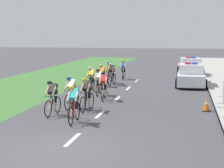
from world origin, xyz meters
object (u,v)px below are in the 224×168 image
(cyclist_eighth, at_px, (112,74))
(police_car_second, at_px, (190,67))
(cyclist_tenth, at_px, (123,69))
(cyclist_second, at_px, (52,97))
(cyclist_ninth, at_px, (110,72))
(cyclist_third, at_px, (87,94))
(crowd_barrier_rear, at_px, (223,90))
(cyclist_eleventh, at_px, (102,75))
(cyclist_fifth, at_px, (104,85))
(police_car_nearest, at_px, (191,76))
(cyclist_sixth, at_px, (99,82))
(cyclist_fourth, at_px, (71,92))
(cyclist_lead, at_px, (74,103))
(cyclist_seventh, at_px, (91,79))

(cyclist_eighth, relative_size, police_car_second, 0.38)
(cyclist_tenth, bearing_deg, cyclist_second, -93.72)
(cyclist_ninth, distance_m, cyclist_tenth, 2.51)
(cyclist_third, bearing_deg, crowd_barrier_rear, 28.16)
(cyclist_second, height_order, cyclist_eleventh, same)
(cyclist_fifth, bearing_deg, cyclist_second, -108.58)
(cyclist_eighth, xyz_separation_m, police_car_nearest, (5.35, 0.64, -0.11))
(cyclist_sixth, bearing_deg, cyclist_third, -83.80)
(cyclist_second, bearing_deg, cyclist_fourth, 78.54)
(cyclist_ninth, relative_size, police_car_second, 0.38)
(cyclist_fourth, distance_m, police_car_nearest, 10.52)
(cyclist_sixth, bearing_deg, cyclist_eleventh, 99.68)
(cyclist_lead, distance_m, cyclist_tenth, 14.37)
(cyclist_tenth, bearing_deg, cyclist_third, -88.36)
(cyclist_lead, xyz_separation_m, cyclist_fifth, (0.03, 5.20, 0.00))
(cyclist_fourth, height_order, cyclist_tenth, same)
(cyclist_tenth, bearing_deg, cyclist_fifth, -86.90)
(cyclist_third, bearing_deg, police_car_nearest, 62.81)
(cyclist_eighth, xyz_separation_m, cyclist_tenth, (0.24, 3.34, 0.00))
(cyclist_fifth, bearing_deg, cyclist_third, -93.15)
(police_car_nearest, xyz_separation_m, police_car_second, (0.00, 6.58, 0.00))
(cyclist_fourth, distance_m, cyclist_eighth, 8.24)
(cyclist_third, height_order, cyclist_fourth, same)
(crowd_barrier_rear, bearing_deg, cyclist_eighth, 142.87)
(cyclist_seventh, bearing_deg, police_car_second, 59.60)
(cyclist_fifth, xyz_separation_m, cyclist_tenth, (-0.50, 9.17, 0.00))
(cyclist_fourth, relative_size, cyclist_eighth, 1.00)
(cyclist_second, relative_size, police_car_nearest, 0.39)
(cyclist_second, distance_m, crowd_barrier_rear, 8.84)
(cyclist_fifth, xyz_separation_m, police_car_second, (4.61, 13.04, -0.11))
(cyclist_third, relative_size, cyclist_seventh, 1.00)
(cyclist_third, xyz_separation_m, police_car_nearest, (4.76, 9.27, -0.11))
(cyclist_fifth, bearing_deg, police_car_nearest, 54.54)
(cyclist_second, xyz_separation_m, cyclist_third, (1.20, 1.24, 0.00))
(cyclist_sixth, height_order, cyclist_ninth, same)
(cyclist_lead, xyz_separation_m, police_car_second, (4.63, 18.24, -0.11))
(cyclist_fourth, relative_size, cyclist_sixth, 1.00)
(cyclist_fourth, xyz_separation_m, police_car_nearest, (5.63, 8.88, -0.11))
(cyclist_third, height_order, cyclist_eleventh, same)
(cyclist_eighth, bearing_deg, cyclist_seventh, -102.41)
(cyclist_third, relative_size, police_car_nearest, 0.39)
(cyclist_lead, xyz_separation_m, cyclist_eighth, (-0.71, 11.02, 0.00))
(cyclist_fourth, bearing_deg, cyclist_fifth, 66.93)
(cyclist_lead, xyz_separation_m, cyclist_ninth, (-1.05, 11.92, 0.00))
(police_car_second, bearing_deg, cyclist_sixth, -114.40)
(cyclist_sixth, xyz_separation_m, cyclist_seventh, (-0.78, 1.28, 0.00))
(police_car_nearest, xyz_separation_m, crowd_barrier_rear, (1.57, -5.88, -0.03))
(cyclist_ninth, height_order, police_car_nearest, police_car_nearest)
(cyclist_second, height_order, cyclist_sixth, same)
(cyclist_lead, bearing_deg, cyclist_third, 93.08)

